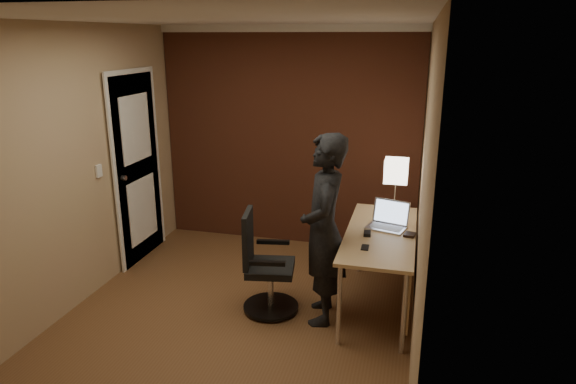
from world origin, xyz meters
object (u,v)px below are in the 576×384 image
object	(u,v)px
desk_lamp	(396,171)
person	(324,230)
wallet	(410,235)
laptop	(389,220)
phone	(365,247)
office_chair	(264,269)
mouse	(367,233)
desk	(388,246)

from	to	relation	value
desk_lamp	person	world-z (taller)	person
desk_lamp	wallet	size ratio (longest dim) A/B	4.86
desk_lamp	laptop	distance (m)	0.53
phone	office_chair	distance (m)	0.95
office_chair	wallet	bearing A→B (deg)	13.25
desk_lamp	person	distance (m)	1.06
phone	wallet	size ratio (longest dim) A/B	1.05
person	office_chair	bearing A→B (deg)	-98.83
wallet	person	bearing A→B (deg)	-158.29
office_chair	person	world-z (taller)	person
laptop	person	xyz separation A→B (m)	(-0.51, -0.46, 0.03)
office_chair	phone	bearing A→B (deg)	-4.61
wallet	office_chair	distance (m)	1.31
mouse	wallet	xyz separation A→B (m)	(0.36, 0.08, -0.01)
desk	person	xyz separation A→B (m)	(-0.53, -0.31, 0.22)
desk_lamp	phone	distance (m)	1.04
phone	desk_lamp	bearing A→B (deg)	78.69
desk_lamp	laptop	xyz separation A→B (m)	(-0.03, -0.40, -0.35)
desk_lamp	wallet	distance (m)	0.73
desk_lamp	office_chair	world-z (taller)	desk_lamp
phone	office_chair	size ratio (longest dim) A/B	0.13
wallet	mouse	bearing A→B (deg)	-167.99
mouse	phone	distance (m)	0.29
laptop	phone	bearing A→B (deg)	-105.48
wallet	desk_lamp	bearing A→B (deg)	106.21
person	desk	bearing A→B (deg)	110.44
wallet	person	distance (m)	0.76
wallet	office_chair	size ratio (longest dim) A/B	0.12
desk	office_chair	world-z (taller)	office_chair
desk_lamp	laptop	size ratio (longest dim) A/B	1.38
phone	laptop	bearing A→B (deg)	73.78
desk	office_chair	size ratio (longest dim) A/B	1.64
office_chair	desk_lamp	bearing A→B (deg)	39.29
mouse	person	bearing A→B (deg)	-153.49
desk_lamp	mouse	distance (m)	0.79
desk_lamp	office_chair	distance (m)	1.56
phone	wallet	distance (m)	0.50
phone	wallet	world-z (taller)	wallet
mouse	office_chair	distance (m)	0.96
laptop	phone	distance (m)	0.56
desk_lamp	mouse	world-z (taller)	desk_lamp
laptop	office_chair	size ratio (longest dim) A/B	0.42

